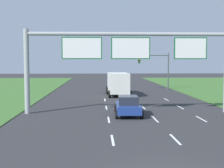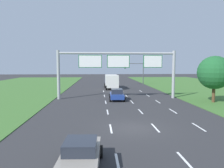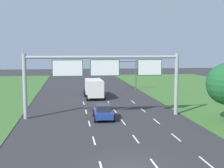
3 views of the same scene
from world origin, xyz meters
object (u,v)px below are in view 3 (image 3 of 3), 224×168
object	(u,v)px
car_lead_silver	(103,112)
traffic_light_mast	(125,69)
sign_gantry	(104,72)
box_truck	(93,87)

from	to	relation	value
car_lead_silver	traffic_light_mast	size ratio (longest dim) A/B	0.75
traffic_light_mast	sign_gantry	bearing A→B (deg)	-106.37
sign_gantry	traffic_light_mast	distance (m)	22.29
sign_gantry	traffic_light_mast	size ratio (longest dim) A/B	3.08
car_lead_silver	box_truck	world-z (taller)	box_truck
car_lead_silver	sign_gantry	world-z (taller)	sign_gantry
traffic_light_mast	box_truck	bearing A→B (deg)	-130.24
car_lead_silver	box_truck	xyz separation A→B (m)	(0.11, 15.08, 0.81)
traffic_light_mast	car_lead_silver	bearing A→B (deg)	-106.01
car_lead_silver	sign_gantry	size ratio (longest dim) A/B	0.24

